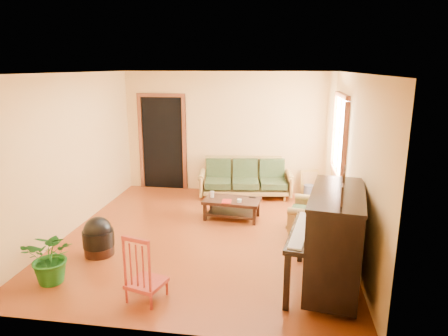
% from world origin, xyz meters
% --- Properties ---
extents(floor, '(5.00, 5.00, 0.00)m').
position_xyz_m(floor, '(0.00, 0.00, 0.00)').
color(floor, '#66270D').
rests_on(floor, ground).
extents(doorway, '(1.08, 0.16, 2.05)m').
position_xyz_m(doorway, '(-1.45, 2.48, 1.02)').
color(doorway, black).
rests_on(doorway, floor).
extents(window, '(0.12, 1.36, 1.46)m').
position_xyz_m(window, '(2.21, 1.30, 1.50)').
color(window, white).
rests_on(window, right_wall).
extents(sofa, '(2.00, 1.05, 0.82)m').
position_xyz_m(sofa, '(0.46, 2.08, 0.41)').
color(sofa, olive).
rests_on(sofa, floor).
extents(coffee_table, '(1.05, 0.63, 0.37)m').
position_xyz_m(coffee_table, '(0.33, 0.81, 0.18)').
color(coffee_table, black).
rests_on(coffee_table, floor).
extents(armchair, '(0.88, 0.91, 0.78)m').
position_xyz_m(armchair, '(1.68, 0.40, 0.39)').
color(armchair, olive).
rests_on(armchair, floor).
extents(piano, '(1.06, 1.55, 1.27)m').
position_xyz_m(piano, '(1.87, -1.37, 0.63)').
color(piano, black).
rests_on(piano, floor).
extents(footstool, '(0.58, 0.58, 0.43)m').
position_xyz_m(footstool, '(-1.42, -0.91, 0.21)').
color(footstool, black).
rests_on(footstool, floor).
extents(red_chair, '(0.49, 0.52, 0.85)m').
position_xyz_m(red_chair, '(-0.33, -1.92, 0.42)').
color(red_chair, maroon).
rests_on(red_chair, floor).
extents(leaning_frame, '(0.44, 0.24, 0.58)m').
position_xyz_m(leaning_frame, '(1.82, 2.41, 0.29)').
color(leaning_frame, '#B48E3C').
rests_on(leaning_frame, floor).
extents(ceramic_crock, '(0.29, 0.29, 0.27)m').
position_xyz_m(ceramic_crock, '(1.79, 2.24, 0.14)').
color(ceramic_crock, '#2E438A').
rests_on(ceramic_crock, floor).
extents(potted_plant, '(0.71, 0.63, 0.72)m').
position_xyz_m(potted_plant, '(-1.64, -1.74, 0.36)').
color(potted_plant, '#195A19').
rests_on(potted_plant, floor).
extents(book, '(0.18, 0.23, 0.02)m').
position_xyz_m(book, '(0.18, 0.63, 0.38)').
color(book, '#A31F15').
rests_on(book, coffee_table).
extents(candle, '(0.07, 0.07, 0.12)m').
position_xyz_m(candle, '(-0.04, 0.86, 0.42)').
color(candle, silver).
rests_on(candle, coffee_table).
extents(glass_jar, '(0.10, 0.10, 0.06)m').
position_xyz_m(glass_jar, '(0.48, 0.67, 0.39)').
color(glass_jar, white).
rests_on(glass_jar, coffee_table).
extents(remote, '(0.14, 0.07, 0.01)m').
position_xyz_m(remote, '(0.69, 0.95, 0.37)').
color(remote, black).
rests_on(remote, coffee_table).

